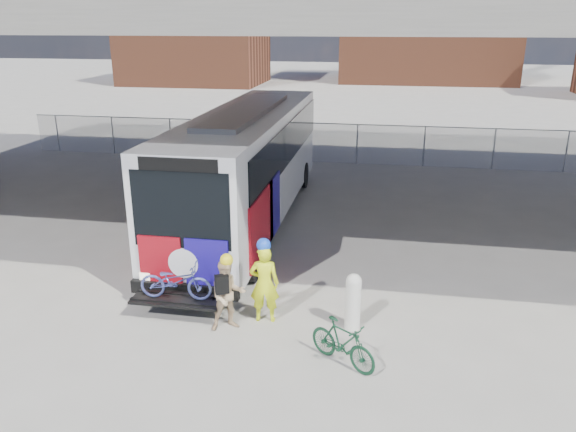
% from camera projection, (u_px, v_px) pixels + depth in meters
% --- Properties ---
extents(ground, '(160.00, 160.00, 0.00)m').
position_uv_depth(ground, '(291.00, 268.00, 15.00)').
color(ground, '#9E9991').
rests_on(ground, ground).
extents(bus, '(2.67, 12.90, 3.69)m').
position_uv_depth(bus, '(248.00, 158.00, 17.90)').
color(bus, silver).
rests_on(bus, ground).
extents(overpass, '(40.00, 16.00, 7.95)m').
position_uv_depth(overpass, '(314.00, 10.00, 16.57)').
color(overpass, '#605E59').
rests_on(overpass, ground).
extents(chainlink_fence, '(30.00, 0.06, 30.00)m').
position_uv_depth(chainlink_fence, '(336.00, 132.00, 25.69)').
color(chainlink_fence, gray).
rests_on(chainlink_fence, ground).
extents(brick_buildings, '(54.00, 22.00, 12.00)m').
position_uv_depth(brick_buildings, '(383.00, 30.00, 57.86)').
color(brick_buildings, brown).
rests_on(brick_buildings, ground).
extents(bollard, '(0.33, 0.33, 1.26)m').
position_uv_depth(bollard, '(353.00, 299.00, 11.84)').
color(bollard, white).
rests_on(bollard, ground).
extents(cyclist_hivis, '(0.69, 0.50, 1.93)m').
position_uv_depth(cyclist_hivis, '(264.00, 282.00, 12.08)').
color(cyclist_hivis, '#E9FB1A').
rests_on(cyclist_hivis, ground).
extents(cyclist_tan, '(0.95, 0.88, 1.73)m').
position_uv_depth(cyclist_tan, '(228.00, 294.00, 11.78)').
color(cyclist_tan, '#D1B086').
rests_on(cyclist_tan, ground).
extents(bike_parked, '(1.51, 1.22, 0.92)m').
position_uv_depth(bike_parked, '(343.00, 343.00, 10.64)').
color(bike_parked, '#143F27').
rests_on(bike_parked, ground).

